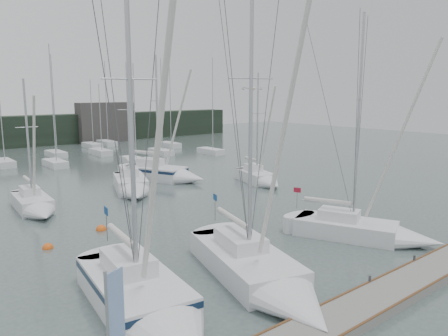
# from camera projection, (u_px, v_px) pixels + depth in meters

# --- Properties ---
(ground) EXTENTS (160.00, 160.00, 0.00)m
(ground) POSITION_uv_depth(u_px,v_px,m) (275.00, 273.00, 21.77)
(ground) COLOR #465552
(ground) RESTS_ON ground
(dock) EXTENTS (24.00, 2.00, 0.40)m
(dock) POSITION_uv_depth(u_px,v_px,m) (362.00, 307.00, 17.91)
(dock) COLOR slate
(dock) RESTS_ON ground
(far_building_right) EXTENTS (10.00, 3.00, 7.00)m
(far_building_right) POSITION_uv_depth(u_px,v_px,m) (106.00, 122.00, 78.24)
(far_building_right) COLOR #3F3C3A
(far_building_right) RESTS_ON ground
(mast_forest) EXTENTS (53.89, 24.96, 14.46)m
(mast_forest) POSITION_uv_depth(u_px,v_px,m) (28.00, 161.00, 53.98)
(mast_forest) COLOR silver
(mast_forest) RESTS_ON ground
(sailboat_near_left) EXTENTS (4.39, 10.15, 15.91)m
(sailboat_near_left) POSITION_uv_depth(u_px,v_px,m) (150.00, 307.00, 16.98)
(sailboat_near_left) COLOR silver
(sailboat_near_left) RESTS_ON ground
(sailboat_near_center) EXTENTS (5.95, 11.08, 16.22)m
(sailboat_near_center) POSITION_uv_depth(u_px,v_px,m) (267.00, 280.00, 19.68)
(sailboat_near_center) COLOR silver
(sailboat_near_center) RESTS_ON ground
(sailboat_near_right) EXTENTS (5.93, 8.93, 14.33)m
(sailboat_near_right) POSITION_uv_depth(u_px,v_px,m) (376.00, 233.00, 26.36)
(sailboat_near_right) COLOR silver
(sailboat_near_right) RESTS_ON ground
(sailboat_mid_b) EXTENTS (2.75, 7.26, 10.58)m
(sailboat_mid_b) POSITION_uv_depth(u_px,v_px,m) (36.00, 207.00, 32.39)
(sailboat_mid_b) COLOR silver
(sailboat_mid_b) RESTS_ON ground
(sailboat_mid_c) EXTENTS (5.16, 8.21, 12.22)m
(sailboat_mid_c) POSITION_uv_depth(u_px,v_px,m) (132.00, 187.00, 38.45)
(sailboat_mid_c) COLOR silver
(sailboat_mid_c) RESTS_ON ground
(sailboat_mid_d) EXTENTS (6.30, 9.41, 13.44)m
(sailboat_mid_d) POSITION_uv_depth(u_px,v_px,m) (168.00, 174.00, 44.22)
(sailboat_mid_d) COLOR silver
(sailboat_mid_d) RESTS_ON ground
(sailboat_mid_e) EXTENTS (4.03, 7.38, 11.42)m
(sailboat_mid_e) POSITION_uv_depth(u_px,v_px,m) (262.00, 179.00, 42.48)
(sailboat_mid_e) COLOR silver
(sailboat_mid_e) RESTS_ON ground
(buoy_a) EXTENTS (0.68, 0.68, 0.68)m
(buoy_a) POSITION_uv_depth(u_px,v_px,m) (101.00, 230.00, 28.56)
(buoy_a) COLOR #E05613
(buoy_a) RESTS_ON ground
(buoy_c) EXTENTS (0.61, 0.61, 0.61)m
(buoy_c) POSITION_uv_depth(u_px,v_px,m) (48.00, 248.00, 25.22)
(buoy_c) COLOR #E05613
(buoy_c) RESTS_ON ground
(dock_banner) EXTENTS (0.61, 0.28, 4.25)m
(dock_banner) POSITION_uv_depth(u_px,v_px,m) (114.00, 333.00, 11.05)
(dock_banner) COLOR #A1A3A9
(dock_banner) RESTS_ON dock
(seagull) EXTENTS (1.06, 0.50, 0.21)m
(seagull) POSITION_uv_depth(u_px,v_px,m) (252.00, 89.00, 22.57)
(seagull) COLOR silver
(seagull) RESTS_ON ground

